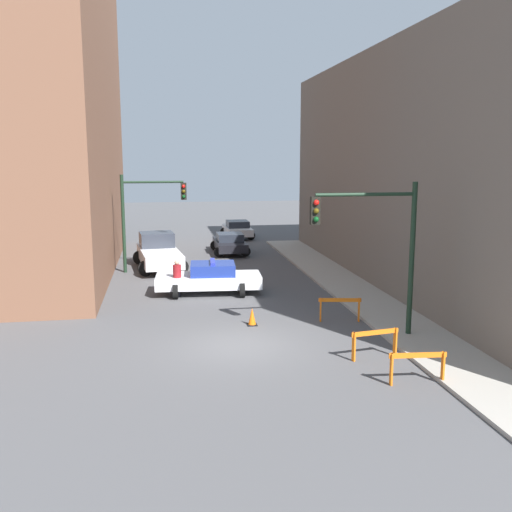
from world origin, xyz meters
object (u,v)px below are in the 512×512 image
at_px(traffic_light_near, 380,236).
at_px(pedestrian_crossing, 177,278).
at_px(traffic_light_far, 144,209).
at_px(parked_car_mid, 237,229).
at_px(barrier_mid, 375,339).
at_px(barrier_back, 340,305).
at_px(traffic_cone, 252,317).
at_px(barrier_front, 417,363).
at_px(police_car, 210,278).
at_px(parked_car_near, 230,243).
at_px(white_truck, 159,252).

bearing_deg(traffic_light_near, pedestrian_crossing, 133.00).
relative_size(traffic_light_far, parked_car_mid, 1.20).
xyz_separation_m(traffic_light_near, barrier_mid, (-0.77, -1.86, -2.91)).
distance_m(traffic_light_near, parked_car_mid, 25.15).
bearing_deg(barrier_back, traffic_light_near, -74.30).
xyz_separation_m(parked_car_mid, barrier_mid, (0.68, -26.81, -0.06)).
distance_m(barrier_back, traffic_cone, 3.35).
distance_m(traffic_light_far, barrier_mid, 16.67).
bearing_deg(barrier_mid, barrier_front, -79.16).
bearing_deg(police_car, traffic_light_far, 32.34).
xyz_separation_m(parked_car_near, pedestrian_crossing, (-3.65, -11.02, 0.19)).
distance_m(pedestrian_crossing, barrier_mid, 10.56).
bearing_deg(pedestrian_crossing, traffic_cone, -125.39).
bearing_deg(traffic_light_far, traffic_light_near, -58.06).
relative_size(parked_car_near, parked_car_mid, 0.99).
distance_m(parked_car_near, barrier_front, 22.13).
relative_size(white_truck, barrier_front, 3.50).
bearing_deg(traffic_light_near, traffic_cone, 150.58).
bearing_deg(barrier_back, white_truck, 120.13).
xyz_separation_m(pedestrian_crossing, barrier_back, (5.92, -4.83, -0.24)).
bearing_deg(white_truck, traffic_light_far, -135.24).
bearing_deg(barrier_back, barrier_front, -87.78).
bearing_deg(pedestrian_crossing, barrier_back, -103.05).
bearing_deg(police_car, pedestrian_crossing, 108.62).
relative_size(parked_car_mid, barrier_mid, 2.73).
relative_size(barrier_front, barrier_back, 1.01).
bearing_deg(barrier_front, traffic_cone, 119.98).
distance_m(barrier_mid, traffic_cone, 5.17).
bearing_deg(barrier_front, traffic_light_near, 84.68).
height_order(barrier_mid, traffic_cone, barrier_mid).
distance_m(police_car, parked_car_mid, 17.94).
bearing_deg(barrier_mid, barrier_back, 87.63).
relative_size(white_truck, barrier_back, 3.53).
xyz_separation_m(traffic_light_near, barrier_back, (-0.61, 2.16, -2.91)).
bearing_deg(parked_car_mid, traffic_light_far, -119.81).
relative_size(traffic_light_far, barrier_mid, 3.27).
xyz_separation_m(parked_car_mid, barrier_back, (0.84, -22.79, -0.06)).
xyz_separation_m(traffic_light_far, barrier_mid, (7.26, -14.74, -2.78)).
bearing_deg(pedestrian_crossing, barrier_mid, -120.80).
height_order(white_truck, barrier_mid, white_truck).
relative_size(traffic_light_far, traffic_cone, 7.93).
bearing_deg(barrier_back, parked_car_mid, 92.12).
distance_m(parked_car_near, pedestrian_crossing, 11.62).
relative_size(police_car, traffic_cone, 7.34).
bearing_deg(barrier_front, parked_car_mid, 92.14).
bearing_deg(parked_car_near, traffic_cone, -93.85).
bearing_deg(white_truck, parked_car_near, 36.82).
xyz_separation_m(traffic_light_near, traffic_light_far, (-8.03, 12.89, -0.13)).
height_order(traffic_light_far, parked_car_mid, traffic_light_far).
distance_m(police_car, barrier_mid, 10.18).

